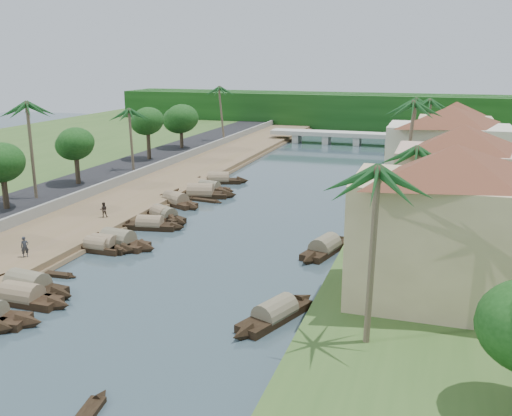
% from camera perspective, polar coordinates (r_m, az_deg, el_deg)
% --- Properties ---
extents(ground, '(220.00, 220.00, 0.00)m').
position_cam_1_polar(ground, '(45.58, -6.70, -6.49)').
color(ground, '#32434B').
rests_on(ground, ground).
extents(left_bank, '(10.00, 180.00, 0.80)m').
position_cam_1_polar(left_bank, '(69.53, -11.95, 1.15)').
color(left_bank, brown).
rests_on(left_bank, ground).
extents(right_bank, '(16.00, 180.00, 1.20)m').
position_cam_1_polar(right_bank, '(60.65, 18.19, -1.11)').
color(right_bank, '#335321').
rests_on(right_bank, ground).
extents(road, '(8.00, 180.00, 1.40)m').
position_cam_1_polar(road, '(73.98, -17.70, 1.82)').
color(road, black).
rests_on(road, ground).
extents(retaining_wall, '(0.40, 180.00, 1.10)m').
position_cam_1_polar(retaining_wall, '(71.46, -14.92, 2.12)').
color(retaining_wall, gray).
rests_on(retaining_wall, left_bank).
extents(treeline, '(120.00, 14.00, 8.00)m').
position_cam_1_polar(treeline, '(140.22, 10.55, 9.52)').
color(treeline, '#10370F').
rests_on(treeline, ground).
extents(bridge, '(28.00, 4.00, 2.40)m').
position_cam_1_polar(bridge, '(112.92, 8.60, 7.19)').
color(bridge, '#AFB0A5').
rests_on(bridge, ground).
extents(building_near, '(14.85, 14.85, 10.20)m').
position_cam_1_polar(building_near, '(37.90, 18.76, -1.46)').
color(building_near, '#CDB789').
rests_on(building_near, right_bank).
extents(building_mid, '(14.11, 14.11, 9.70)m').
position_cam_1_polar(building_mid, '(53.56, 19.70, 2.81)').
color(building_mid, '#CBA18F').
rests_on(building_mid, right_bank).
extents(building_far, '(15.59, 15.59, 10.20)m').
position_cam_1_polar(building_far, '(67.28, 18.61, 5.44)').
color(building_far, silver).
rests_on(building_far, right_bank).
extents(building_distant, '(12.62, 12.62, 9.20)m').
position_cam_1_polar(building_distant, '(87.18, 19.19, 7.06)').
color(building_distant, '#CDB789').
rests_on(building_distant, right_bank).
extents(sampan_2, '(7.96, 1.89, 2.11)m').
position_cam_1_polar(sampan_2, '(43.11, -22.36, -8.26)').
color(sampan_2, black).
rests_on(sampan_2, ground).
extents(sampan_3, '(8.64, 2.69, 2.28)m').
position_cam_1_polar(sampan_3, '(44.95, -21.85, -7.25)').
color(sampan_3, black).
rests_on(sampan_3, ground).
extents(sampan_4, '(6.29, 1.67, 1.84)m').
position_cam_1_polar(sampan_4, '(51.93, -15.50, -3.77)').
color(sampan_4, black).
rests_on(sampan_4, ground).
extents(sampan_5, '(6.36, 1.84, 2.06)m').
position_cam_1_polar(sampan_5, '(52.07, -14.96, -3.67)').
color(sampan_5, black).
rests_on(sampan_5, ground).
extents(sampan_6, '(8.28, 2.78, 2.40)m').
position_cam_1_polar(sampan_6, '(52.75, -13.63, -3.33)').
color(sampan_6, black).
rests_on(sampan_6, ground).
extents(sampan_7, '(7.40, 2.67, 1.97)m').
position_cam_1_polar(sampan_7, '(57.41, -10.55, -1.68)').
color(sampan_7, black).
rests_on(sampan_7, ground).
extents(sampan_8, '(6.09, 4.48, 1.97)m').
position_cam_1_polar(sampan_8, '(60.91, -9.45, -0.67)').
color(sampan_8, black).
rests_on(sampan_8, ground).
extents(sampan_9, '(7.56, 5.13, 2.01)m').
position_cam_1_polar(sampan_9, '(60.57, -9.15, -0.74)').
color(sampan_9, black).
rests_on(sampan_9, ground).
extents(sampan_10, '(8.05, 5.01, 2.23)m').
position_cam_1_polar(sampan_10, '(66.21, -8.05, 0.65)').
color(sampan_10, black).
rests_on(sampan_10, ground).
extents(sampan_11, '(9.31, 4.23, 2.56)m').
position_cam_1_polar(sampan_11, '(69.57, -5.57, 1.43)').
color(sampan_11, black).
rests_on(sampan_11, ground).
extents(sampan_12, '(7.71, 2.71, 1.86)m').
position_cam_1_polar(sampan_12, '(72.78, -4.71, 2.04)').
color(sampan_12, black).
rests_on(sampan_12, ground).
extents(sampan_13, '(8.48, 4.22, 2.28)m').
position_cam_1_polar(sampan_13, '(77.19, -3.76, 2.81)').
color(sampan_13, black).
rests_on(sampan_13, ground).
extents(sampan_14, '(4.57, 8.45, 2.07)m').
position_cam_1_polar(sampan_14, '(37.53, 1.92, -10.57)').
color(sampan_14, black).
rests_on(sampan_14, ground).
extents(sampan_15, '(3.78, 8.48, 2.23)m').
position_cam_1_polar(sampan_15, '(50.05, 6.90, -4.01)').
color(sampan_15, black).
rests_on(sampan_15, ground).
extents(sampan_16, '(2.68, 7.43, 1.84)m').
position_cam_1_polar(sampan_16, '(67.30, 10.13, 0.79)').
color(sampan_16, black).
rests_on(sampan_16, ground).
extents(canoe_1, '(4.37, 0.94, 0.70)m').
position_cam_1_polar(canoe_1, '(47.47, -19.69, -6.28)').
color(canoe_1, black).
rests_on(canoe_1, ground).
extents(canoe_2, '(5.05, 1.46, 0.73)m').
position_cam_1_polar(canoe_2, '(67.55, -5.21, 0.75)').
color(canoe_2, black).
rests_on(canoe_2, ground).
extents(palm_0, '(3.20, 3.20, 11.28)m').
position_cam_1_polar(palm_0, '(29.95, 11.89, 3.32)').
color(palm_0, brown).
rests_on(palm_0, ground).
extents(palm_1, '(3.20, 3.20, 9.87)m').
position_cam_1_polar(palm_1, '(46.61, 15.31, 5.48)').
color(palm_1, brown).
rests_on(palm_1, ground).
extents(palm_2, '(3.20, 3.20, 12.52)m').
position_cam_1_polar(palm_2, '(58.93, 15.15, 9.86)').
color(palm_2, brown).
rests_on(palm_2, ground).
extents(palm_3, '(3.20, 3.20, 11.61)m').
position_cam_1_polar(palm_3, '(75.21, 16.57, 10.09)').
color(palm_3, brown).
rests_on(palm_3, ground).
extents(palm_5, '(3.20, 3.20, 11.86)m').
position_cam_1_polar(palm_5, '(66.09, -21.93, 9.44)').
color(palm_5, brown).
rests_on(palm_5, ground).
extents(palm_6, '(3.20, 3.20, 9.72)m').
position_cam_1_polar(palm_6, '(79.71, -12.49, 9.41)').
color(palm_6, brown).
rests_on(palm_6, ground).
extents(palm_7, '(3.20, 3.20, 10.38)m').
position_cam_1_polar(palm_7, '(95.16, 15.67, 10.32)').
color(palm_7, brown).
rests_on(palm_7, ground).
extents(palm_8, '(3.20, 3.20, 11.21)m').
position_cam_1_polar(palm_8, '(106.69, -3.39, 11.81)').
color(palm_8, brown).
rests_on(palm_8, ground).
extents(tree_2, '(4.53, 4.53, 6.62)m').
position_cam_1_polar(tree_2, '(63.29, -24.08, 4.08)').
color(tree_2, '#483929').
rests_on(tree_2, ground).
extents(tree_3, '(4.41, 4.41, 6.71)m').
position_cam_1_polar(tree_3, '(72.89, -17.62, 6.05)').
color(tree_3, '#483929').
rests_on(tree_3, ground).
extents(tree_4, '(4.63, 4.63, 7.65)m').
position_cam_1_polar(tree_4, '(88.22, -10.79, 8.45)').
color(tree_4, '#483929').
rests_on(tree_4, ground).
extents(tree_5, '(5.54, 5.54, 7.18)m').
position_cam_1_polar(tree_5, '(98.68, -7.52, 8.78)').
color(tree_5, '#483929').
rests_on(tree_5, ground).
extents(tree_6, '(4.02, 4.02, 6.78)m').
position_cam_1_polar(tree_6, '(69.68, 22.71, 5.22)').
color(tree_6, '#483929').
rests_on(tree_6, ground).
extents(person_near, '(0.73, 0.73, 1.72)m').
position_cam_1_polar(person_near, '(49.81, -22.12, -3.62)').
color(person_near, '#292B31').
rests_on(person_near, left_bank).
extents(person_far, '(0.95, 0.89, 1.56)m').
position_cam_1_polar(person_far, '(59.59, -15.00, -0.16)').
color(person_far, '#362C25').
rests_on(person_far, left_bank).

